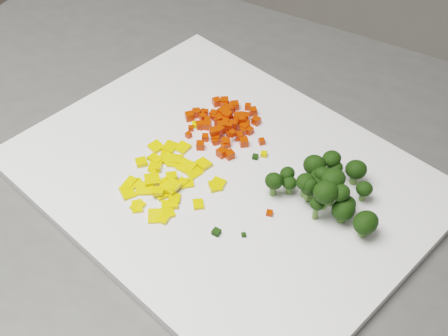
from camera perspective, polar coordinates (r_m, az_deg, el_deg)
The scene contains 148 objects.
counter_block at distance 1.17m, azimuth -0.35°, elevation -15.12°, with size 1.04×0.73×0.90m, color #4E4E4B.
cutting_board at distance 0.78m, azimuth 0.00°, elevation -0.85°, with size 0.49×0.38×0.01m, color white.
carrot_pile at distance 0.83m, azimuth 0.19°, elevation 4.30°, with size 0.11×0.11×0.03m, color red, non-canonical shape.
pepper_pile at distance 0.76m, azimuth -4.93°, elevation -0.73°, with size 0.13×0.13×0.02m, color yellow, non-canonical shape.
broccoli_pile at distance 0.73m, azimuth 8.65°, elevation -1.83°, with size 0.13×0.13×0.06m, color black, non-canonical shape.
carrot_cube_0 at distance 0.87m, azimuth 0.05°, elevation 6.09°, with size 0.01×0.01×0.01m, color red.
carrot_cube_1 at distance 0.85m, azimuth 1.32°, elevation 4.65°, with size 0.01×0.01×0.01m, color red.
carrot_cube_2 at distance 0.84m, azimuth 2.96°, elevation 4.33°, with size 0.01×0.01×0.01m, color red.
carrot_cube_3 at distance 0.85m, azimuth 1.85°, elevation 4.39°, with size 0.01×0.01×0.01m, color red.
carrot_cube_4 at distance 0.84m, azimuth -1.53°, elevation 4.41°, with size 0.01×0.01×0.01m, color red.
carrot_cube_5 at distance 0.84m, azimuth 2.02°, elevation 4.01°, with size 0.01×0.01×0.01m, color red.
carrot_cube_6 at distance 0.83m, azimuth 1.85°, elevation 3.42°, with size 0.01×0.01×0.01m, color red.
carrot_cube_7 at distance 0.86m, azimuth 0.25°, elevation 5.37°, with size 0.01×0.01×0.01m, color red.
carrot_cube_8 at distance 0.81m, azimuth -2.18°, elevation 2.08°, with size 0.01×0.01×0.01m, color red.
carrot_cube_9 at distance 0.81m, azimuth -0.90°, elevation 3.30°, with size 0.01×0.01×0.01m, color red.
carrot_cube_10 at distance 0.82m, azimuth -0.78°, elevation 2.74°, with size 0.01×0.01×0.01m, color red.
carrot_cube_11 at distance 0.81m, azimuth -0.76°, elevation 2.44°, with size 0.01×0.01×0.01m, color red.
carrot_cube_12 at distance 0.85m, azimuth 0.33°, elevation 4.90°, with size 0.01×0.01×0.01m, color red.
carrot_cube_13 at distance 0.81m, azimuth 0.77°, elevation 3.19°, with size 0.01×0.01×0.01m, color red.
carrot_cube_14 at distance 0.84m, azimuth 0.36°, elevation 3.96°, with size 0.01×0.01×0.01m, color red.
carrot_cube_15 at distance 0.80m, azimuth -0.23°, elevation 1.41°, with size 0.01×0.01×0.01m, color red.
carrot_cube_16 at distance 0.81m, azimuth -0.95°, elevation 3.30°, with size 0.01×0.01×0.01m, color red.
carrot_cube_17 at distance 0.84m, azimuth -1.56°, elevation 3.94°, with size 0.01×0.01×0.01m, color red.
carrot_cube_18 at distance 0.86m, azimuth 0.44°, elevation 5.37°, with size 0.01×0.01×0.01m, color red.
carrot_cube_19 at distance 0.85m, azimuth -1.97°, elevation 4.69°, with size 0.01×0.01×0.01m, color red.
carrot_cube_20 at distance 0.86m, azimuth 2.66°, elevation 5.20°, with size 0.01×0.01×0.01m, color red.
carrot_cube_21 at distance 0.85m, azimuth -0.65°, elevation 4.83°, with size 0.01×0.01×0.01m, color red.
carrot_cube_22 at distance 0.85m, azimuth -0.93°, elevation 4.72°, with size 0.01×0.01×0.01m, color red.
carrot_cube_23 at distance 0.79m, azimuth 0.52°, elevation 1.23°, with size 0.01×0.01×0.01m, color red.
carrot_cube_24 at distance 0.84m, azimuth 0.25°, elevation 4.79°, with size 0.01×0.01×0.01m, color red.
carrot_cube_25 at distance 0.82m, azimuth -1.73°, elevation 2.81°, with size 0.01×0.01×0.01m, color red.
carrot_cube_26 at distance 0.82m, azimuth 1.37°, elevation 2.92°, with size 0.01×0.01×0.01m, color red.
carrot_cube_27 at distance 0.84m, azimuth -2.00°, elevation 3.88°, with size 0.01×0.01×0.01m, color red.
carrot_cube_28 at distance 0.83m, azimuth 1.87°, elevation 3.73°, with size 0.01×0.01×0.01m, color red.
carrot_cube_29 at distance 0.84m, azimuth -2.24°, elevation 3.94°, with size 0.01×0.01×0.01m, color red.
carrot_cube_30 at distance 0.83m, azimuth 0.12°, elevation 3.77°, with size 0.01×0.01×0.01m, color red.
carrot_cube_31 at distance 0.84m, azimuth 1.22°, elevation 4.41°, with size 0.01×0.01×0.01m, color red.
carrot_cube_32 at distance 0.84m, azimuth 0.19°, elevation 4.64°, with size 0.01×0.01×0.01m, color red.
carrot_cube_33 at distance 0.85m, azimuth -3.18°, elevation 4.74°, with size 0.01×0.01×0.01m, color red.
carrot_cube_34 at distance 0.83m, azimuth -0.31°, elevation 3.93°, with size 0.01×0.01×0.01m, color red.
carrot_cube_35 at distance 0.85m, azimuth -2.54°, elevation 5.06°, with size 0.01×0.01×0.01m, color red.
carrot_cube_36 at distance 0.82m, azimuth 3.46°, elevation 2.44°, with size 0.01×0.01×0.01m, color red.
carrot_cube_37 at distance 0.85m, azimuth 1.48°, elevation 4.76°, with size 0.01×0.01×0.01m, color red.
carrot_cube_38 at distance 0.83m, azimuth 0.68°, elevation 4.05°, with size 0.01×0.01×0.01m, color red.
carrot_cube_39 at distance 0.86m, azimuth -1.94°, elevation 5.13°, with size 0.01×0.01×0.01m, color red.
carrot_cube_40 at distance 0.85m, azimuth 0.13°, elevation 4.97°, with size 0.01×0.01×0.01m, color red.
carrot_cube_41 at distance 0.87m, azimuth 0.15°, elevation 5.71°, with size 0.01×0.01×0.01m, color red.
carrot_cube_42 at distance 0.86m, azimuth 0.78°, elevation 5.63°, with size 0.01×0.01×0.01m, color red.
carrot_cube_43 at distance 0.83m, azimuth 1.62°, elevation 4.43°, with size 0.01×0.01×0.01m, color red.
carrot_cube_44 at distance 0.83m, azimuth 2.32°, elevation 3.44°, with size 0.01×0.01×0.01m, color red.
carrot_cube_45 at distance 0.84m, azimuth 1.81°, elevation 4.23°, with size 0.01×0.01×0.01m, color red.
carrot_cube_46 at distance 0.83m, azimuth 0.80°, elevation 4.02°, with size 0.01×0.01×0.01m, color red.
carrot_cube_47 at distance 0.86m, azimuth -0.20°, elevation 5.14°, with size 0.01×0.01×0.01m, color red.
carrot_cube_48 at distance 0.82m, azimuth 0.45°, elevation 3.12°, with size 0.01×0.01×0.01m, color red.
carrot_cube_49 at distance 0.83m, azimuth -0.45°, elevation 4.50°, with size 0.01×0.01×0.01m, color red.
carrot_cube_50 at distance 0.82m, azimuth 0.52°, elevation 3.86°, with size 0.01×0.01×0.01m, color red.
carrot_cube_51 at distance 0.87m, azimuth 0.06°, elevation 5.86°, with size 0.01×0.01×0.01m, color red.
carrot_cube_52 at distance 0.82m, azimuth -0.42°, elevation 3.46°, with size 0.01×0.01×0.01m, color red.
carrot_cube_53 at distance 0.87m, azimuth 2.20°, elevation 5.62°, with size 0.01×0.01×0.01m, color red.
carrot_cube_54 at distance 0.87m, azimuth -0.69°, elevation 6.06°, with size 0.01×0.01×0.01m, color red.
carrot_cube_55 at distance 0.86m, azimuth -1.67°, elevation 5.13°, with size 0.01×0.01×0.01m, color red.
carrot_cube_56 at distance 0.85m, azimuth -0.94°, elevation 4.95°, with size 0.01×0.01×0.01m, color red.
carrot_cube_57 at distance 0.83m, azimuth 0.91°, elevation 3.88°, with size 0.01×0.01×0.01m, color red.
carrot_cube_58 at distance 0.81m, azimuth 0.04°, elevation 2.05°, with size 0.01×0.01×0.01m, color red.
carrot_cube_59 at distance 0.85m, azimuth -0.03°, elevation 4.73°, with size 0.01×0.01×0.01m, color red.
carrot_cube_60 at distance 0.82m, azimuth 0.04°, elevation 3.91°, with size 0.01×0.01×0.01m, color red.
carrot_cube_61 at distance 0.87m, azimuth 1.01°, elevation 5.74°, with size 0.01×0.01×0.01m, color red.
carrot_cube_62 at distance 0.81m, azimuth 0.23°, elevation 2.32°, with size 0.01×0.01×0.01m, color red.
carrot_cube_63 at distance 0.81m, azimuth 0.08°, elevation 2.45°, with size 0.01×0.01×0.01m, color red.
carrot_cube_64 at distance 0.85m, azimuth 1.99°, elevation 4.70°, with size 0.01×0.01×0.01m, color red.
carrot_cube_65 at distance 0.83m, azimuth -0.54°, elevation 4.35°, with size 0.01×0.01×0.01m, color red.
carrot_cube_66 at distance 0.86m, azimuth 0.87°, elevation 5.62°, with size 0.01×0.01×0.01m, color red.
carrot_cube_67 at distance 0.84m, azimuth -0.40°, elevation 4.11°, with size 0.01×0.01×0.01m, color red.
carrot_cube_68 at distance 0.80m, azimuth 0.23°, elevation 1.36°, with size 0.01×0.01×0.01m, color red.
carrot_cube_69 at distance 0.82m, azimuth -3.27°, elevation 3.03°, with size 0.01×0.01×0.01m, color red.
carrot_cube_70 at distance 0.81m, azimuth 1.83°, elevation 2.39°, with size 0.01×0.01×0.01m, color red.
carrot_cube_71 at distance 0.85m, azimuth 1.43°, elevation 4.72°, with size 0.01×0.01×0.01m, color red.
carrot_cube_72 at distance 0.85m, azimuth 1.77°, elevation 4.70°, with size 0.01×0.01×0.01m, color red.
carrot_cube_73 at distance 0.81m, azimuth -0.81°, elevation 2.46°, with size 0.01×0.01×0.01m, color red.
carrot_cube_74 at distance 0.83m, azimuth -3.05°, elevation 3.64°, with size 0.01×0.01×0.01m, color red.
carrot_cube_75 at distance 0.83m, azimuth 0.17°, elevation 4.31°, with size 0.01×0.01×0.01m, color red.
pepper_chunk_0 at distance 0.76m, azimuth -5.23°, elevation -1.30°, with size 0.01×0.02×0.00m, color yellow.
pepper_chunk_1 at distance 0.75m, azimuth -7.94°, elevation -3.50°, with size 0.02×0.01×0.00m, color yellow.
pepper_chunk_2 at distance 0.80m, azimuth -6.30°, elevation 0.82°, with size 0.02×0.01×0.01m, color yellow.
pepper_chunk_3 at distance 0.75m, azimuth -6.07°, elevation -2.11°, with size 0.01×0.01×0.01m, color yellow.
pepper_chunk_4 at distance 0.77m, azimuth -4.82°, elevation -0.75°, with size 0.01×0.01×0.01m, color yellow.
pepper_chunk_5 at distance 0.75m, azimuth -5.20°, elevation -1.83°, with size 0.01×0.02×0.01m, color yellow.
pepper_chunk_6 at distance 0.79m, azimuth -1.90°, elevation 0.39°, with size 0.02×0.02×0.00m, color yellow.
pepper_chunk_7 at distance 0.76m, azimuth -8.80°, elevation -2.23°, with size 0.02×0.02×0.00m, color yellow.
pepper_chunk_8 at distance 0.77m, azimuth -8.09°, elevation -1.44°, with size 0.02×0.01×0.00m, color yellow.
pepper_chunk_9 at distance 0.73m, azimuth -5.13°, elevation -4.09°, with size 0.01×0.01×0.00m, color yellow.
pepper_chunk_10 at distance 0.75m, azimuth -4.84°, elevation -1.67°, with size 0.02×0.02×0.01m, color yellow.
pepper_chunk_11 at distance 0.76m, azimuth -0.55°, elevation -1.45°, with size 0.02×0.02×0.00m, color yellow.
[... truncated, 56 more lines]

